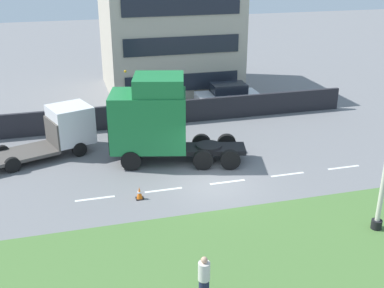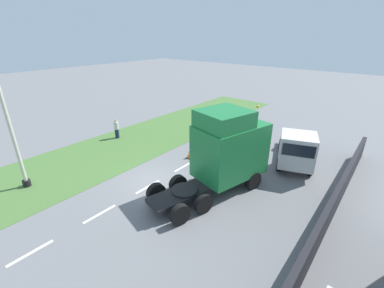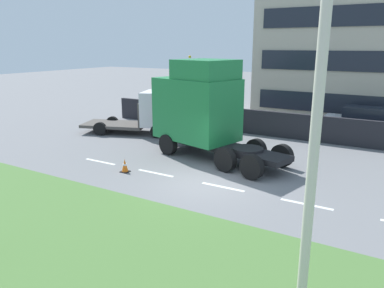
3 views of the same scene
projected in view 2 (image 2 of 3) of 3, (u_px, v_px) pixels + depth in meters
ground_plane at (157, 182)px, 15.60m from camera, size 120.00×120.00×0.00m
grass_verge at (101, 155)px, 19.07m from camera, size 7.00×44.00×0.01m
lane_markings at (148, 187)px, 15.10m from camera, size 0.16×14.60×0.00m
boundary_wall at (314, 242)px, 10.08m from camera, size 0.25×24.00×1.50m
lorry_cab at (226, 150)px, 14.24m from camera, size 4.10×7.31×4.80m
flatbed_truck at (296, 150)px, 16.55m from camera, size 3.95×6.34×2.62m
lamp_post at (11, 129)px, 13.71m from camera, size 1.34×0.43×8.01m
pedestrian at (117, 129)px, 21.84m from camera, size 0.39×0.39×1.65m
traffic_cone_lead at (189, 155)px, 18.45m from camera, size 0.36×0.36×0.58m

